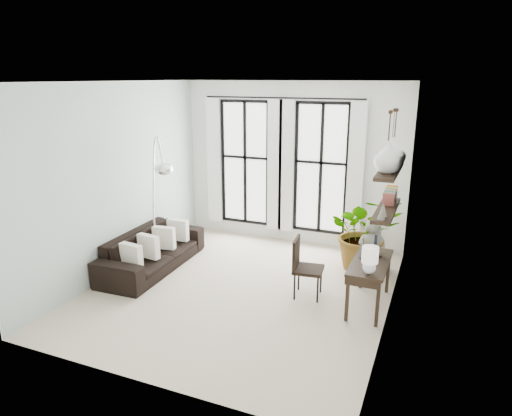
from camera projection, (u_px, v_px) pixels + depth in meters
The scene contains 16 objects.
floor at pixel (241, 290), 7.26m from camera, with size 5.00×5.00×0.00m, color beige.
ceiling at pixel (239, 82), 6.37m from camera, with size 5.00×5.00×0.00m, color white.
wall_left at pixel (118, 180), 7.64m from camera, with size 5.00×5.00×0.00m, color #AABEB6.
wall_right at pixel (396, 208), 5.99m from camera, with size 5.00×5.00×0.00m, color white.
wall_back at pixel (292, 164), 9.04m from camera, with size 4.50×4.50×0.00m, color white.
windows at pixel (281, 166), 9.06m from camera, with size 3.26×0.13×2.65m.
wall_shelves at pixel (388, 193), 6.25m from camera, with size 0.25×1.30×0.60m.
sofa at pixel (152, 250), 8.01m from camera, with size 2.28×0.89×0.66m, color black.
throw_pillows at pixel (157, 242), 7.93m from camera, with size 0.40×1.52×0.40m.
plant at pixel (364, 232), 7.90m from camera, with size 1.20×1.04×1.34m, color #2D7228.
desk at pixel (370, 265), 6.51m from camera, with size 0.51×1.20×1.11m.
desk_chair at pixel (303, 264), 6.94m from camera, with size 0.49×0.49×0.93m.
arc_lamp at pixel (158, 175), 7.73m from camera, with size 0.73×0.53×2.33m.
buddha at pixel (371, 249), 7.93m from camera, with size 0.50×0.50×0.91m.
vase_a at pixel (389, 158), 5.84m from camera, with size 0.37×0.37×0.38m, color white.
vase_b at pixel (392, 153), 6.19m from camera, with size 0.37×0.37×0.38m, color white.
Camera 1 is at (2.75, -6.02, 3.26)m, focal length 32.00 mm.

